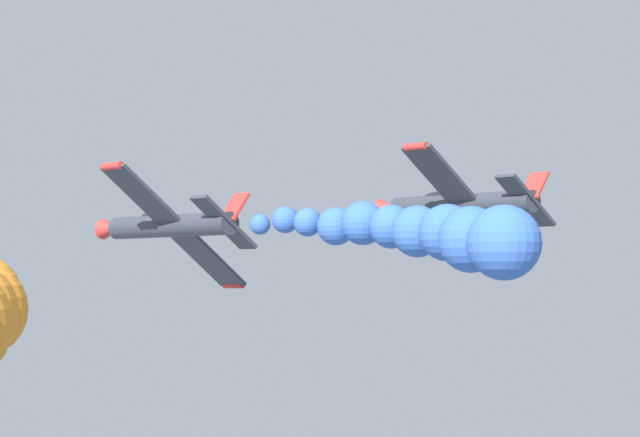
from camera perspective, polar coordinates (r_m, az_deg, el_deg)
airplane_left_inner at (r=72.74m, az=-5.77°, el=-0.27°), size 7.86×10.35×6.02m
smoke_trail_left_inner at (r=58.33m, az=4.42°, el=-0.60°), size 3.52×17.33×3.35m
airplane_right_inner at (r=74.51m, az=5.35°, el=0.53°), size 7.93×10.35×5.94m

